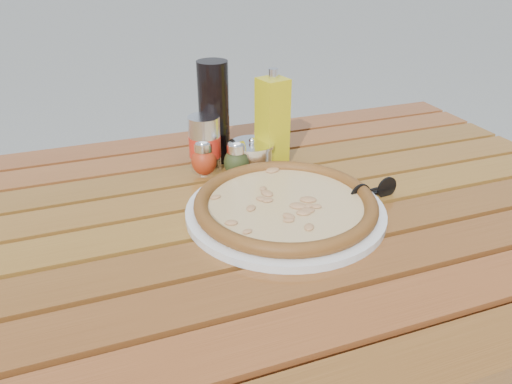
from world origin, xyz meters
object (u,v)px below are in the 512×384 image
object	(u,v)px
pizza	(286,203)
oregano_shaker	(237,159)
table	(260,246)
parmesan_tin	(252,155)
dark_bottle	(214,112)
pepper_shaker	(204,157)
plate	(285,211)
olive_oil_cruet	(272,122)
soda_can	(205,144)
sunglasses	(373,192)

from	to	relation	value
pizza	oregano_shaker	world-z (taller)	oregano_shaker
table	oregano_shaker	xyz separation A→B (m)	(0.01, 0.16, 0.11)
parmesan_tin	dark_bottle	bearing A→B (deg)	128.76
pizza	pepper_shaker	distance (m)	0.24
plate	olive_oil_cruet	xyz separation A→B (m)	(0.06, 0.22, 0.09)
soda_can	olive_oil_cruet	bearing A→B (deg)	-7.23
pepper_shaker	table	bearing A→B (deg)	-74.44
pepper_shaker	soda_can	xyz separation A→B (m)	(0.01, 0.02, 0.02)
soda_can	parmesan_tin	world-z (taller)	soda_can
plate	oregano_shaker	size ratio (longest dim) A/B	4.39
oregano_shaker	parmesan_tin	distance (m)	0.05
sunglasses	oregano_shaker	bearing A→B (deg)	131.15
pizza	dark_bottle	bearing A→B (deg)	99.73
dark_bottle	sunglasses	bearing A→B (deg)	-51.46
soda_can	pizza	bearing A→B (deg)	-70.35
oregano_shaker	olive_oil_cruet	size ratio (longest dim) A/B	0.39
table	parmesan_tin	world-z (taller)	parmesan_tin
oregano_shaker	olive_oil_cruet	xyz separation A→B (m)	(0.09, 0.03, 0.06)
plate	soda_can	distance (m)	0.26
olive_oil_cruet	sunglasses	bearing A→B (deg)	-61.77
plate	olive_oil_cruet	bearing A→B (deg)	74.26
table	pepper_shaker	distance (m)	0.23
pizza	dark_bottle	size ratio (longest dim) A/B	1.86
dark_bottle	plate	bearing A→B (deg)	-80.27
plate	dark_bottle	size ratio (longest dim) A/B	1.64
dark_bottle	soda_can	world-z (taller)	dark_bottle
table	pizza	bearing A→B (deg)	-34.15
pizza	sunglasses	distance (m)	0.18
table	pepper_shaker	size ratio (longest dim) A/B	17.07
parmesan_tin	soda_can	bearing A→B (deg)	163.93
soda_can	parmesan_tin	bearing A→B (deg)	-16.07
table	olive_oil_cruet	size ratio (longest dim) A/B	6.67
oregano_shaker	sunglasses	size ratio (longest dim) A/B	0.74
table	plate	world-z (taller)	plate
pepper_shaker	parmesan_tin	size ratio (longest dim) A/B	0.79
plate	pepper_shaker	distance (m)	0.24
plate	oregano_shaker	world-z (taller)	oregano_shaker
plate	dark_bottle	xyz separation A→B (m)	(-0.05, 0.28, 0.10)
plate	parmesan_tin	distance (m)	0.21
pizza	pepper_shaker	world-z (taller)	pepper_shaker
dark_bottle	olive_oil_cruet	distance (m)	0.13
olive_oil_cruet	sunglasses	distance (m)	0.26
table	plate	xyz separation A→B (m)	(0.04, -0.03, 0.08)
dark_bottle	oregano_shaker	bearing A→B (deg)	-79.72
table	parmesan_tin	size ratio (longest dim) A/B	13.43
plate	oregano_shaker	bearing A→B (deg)	99.44
olive_oil_cruet	sunglasses	world-z (taller)	olive_oil_cruet
pepper_shaker	dark_bottle	distance (m)	0.11
pepper_shaker	oregano_shaker	bearing A→B (deg)	-26.90
pizza	parmesan_tin	world-z (taller)	parmesan_tin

